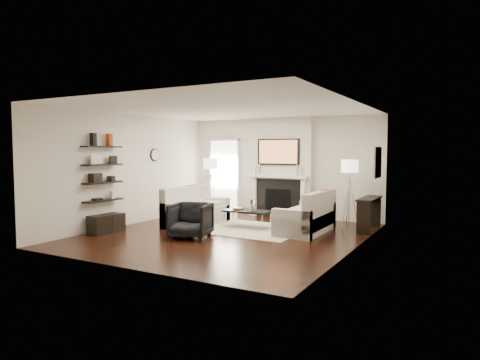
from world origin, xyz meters
The scene contains 71 objects.
room_envelope centered at (0.00, 0.00, 1.35)m, with size 6.00×6.00×6.00m.
chimney_breast centered at (0.00, 2.88, 1.35)m, with size 1.80×0.25×2.70m, color silver.
fireplace_surround centered at (0.00, 2.74, 0.52)m, with size 1.30×0.02×1.04m, color black.
firebox centered at (0.00, 2.73, 0.45)m, with size 0.75×0.02×0.65m, color black.
mantel_pilaster_l centered at (-0.72, 2.71, 0.55)m, with size 0.12×0.08×1.10m, color white.
mantel_pilaster_r centered at (0.72, 2.71, 0.55)m, with size 0.12×0.08×1.10m, color white.
mantel_shelf centered at (0.00, 2.69, 1.12)m, with size 1.70×0.18×0.07m, color white.
tv_body centered at (0.00, 2.71, 1.78)m, with size 1.20×0.06×0.70m, color black.
tv_screen centered at (0.00, 2.68, 1.78)m, with size 1.10×0.01×0.62m, color #BF723F.
candlestick_l_tall centered at (-0.55, 2.70, 1.30)m, with size 0.04×0.04×0.30m, color silver.
candlestick_l_short centered at (-0.68, 2.70, 1.27)m, with size 0.04×0.04×0.24m, color silver.
candlestick_r_tall centered at (0.55, 2.70, 1.30)m, with size 0.04×0.04×0.30m, color silver.
candlestick_r_short centered at (0.68, 2.70, 1.27)m, with size 0.04×0.04×0.24m, color silver.
hallway_panel centered at (-1.85, 2.98, 1.05)m, with size 0.90×0.02×2.10m, color white.
door_trim_l centered at (-2.33, 2.96, 1.05)m, with size 0.06×0.06×2.16m, color white.
door_trim_r centered at (-1.37, 2.96, 1.05)m, with size 0.06×0.06×2.16m, color white.
door_trim_top centered at (-1.85, 2.96, 2.13)m, with size 1.02×0.06×0.06m, color white.
rug centered at (0.05, 0.81, 0.01)m, with size 2.60×2.00×0.01m, color #BDBA9B.
loveseat_left_base centered at (-1.30, 0.74, 0.21)m, with size 0.85×1.80×0.42m, color beige.
loveseat_left_back centered at (-1.63, 0.74, 0.53)m, with size 0.18×1.80×0.80m, color beige.
loveseat_left_arm_n centered at (-1.30, -0.07, 0.30)m, with size 0.85×0.18×0.60m, color beige.
loveseat_left_arm_s centered at (-1.30, 1.55, 0.30)m, with size 0.85×0.18×0.60m, color beige.
loveseat_left_cushion centered at (-1.25, 0.74, 0.47)m, with size 0.63×1.44×0.10m, color beige.
pillow_left_orange centered at (-1.63, 1.04, 0.73)m, with size 0.10×0.42×0.42m, color #A43D14.
pillow_left_charcoal centered at (-1.63, 0.44, 0.72)m, with size 0.10×0.40×0.40m, color black.
loveseat_right_base centered at (1.37, 1.13, 0.21)m, with size 0.85×1.80×0.42m, color beige.
loveseat_right_back centered at (1.71, 1.13, 0.53)m, with size 0.18×1.80×0.80m, color beige.
loveseat_right_arm_n centered at (1.37, 0.32, 0.30)m, with size 0.85×0.18×0.60m, color beige.
loveseat_right_arm_s centered at (1.37, 1.94, 0.30)m, with size 0.85×0.18×0.60m, color beige.
loveseat_right_cushion centered at (1.32, 1.13, 0.47)m, with size 0.63×1.44×0.10m, color beige.
pillow_right_orange centered at (1.71, 1.43, 0.73)m, with size 0.10×0.42×0.42m, color #A43D14.
pillow_right_charcoal centered at (1.71, 0.83, 0.72)m, with size 0.10×0.40×0.40m, color black.
coffee_table centered at (0.01, 0.94, 0.40)m, with size 1.10×0.55×0.04m, color black.
coffee_leg_nw centered at (-0.49, 0.72, 0.19)m, with size 0.02×0.02×0.38m, color silver.
coffee_leg_ne centered at (0.51, 0.72, 0.19)m, with size 0.02×0.02×0.38m, color silver.
coffee_leg_sw centered at (-0.49, 1.16, 0.19)m, with size 0.02×0.02×0.38m, color silver.
coffee_leg_se centered at (0.51, 1.16, 0.19)m, with size 0.02×0.02×0.38m, color silver.
hurricane_glass centered at (0.16, 0.94, 0.56)m, with size 0.14×0.14×0.24m, color white.
hurricane_candle centered at (0.16, 0.94, 0.50)m, with size 0.09×0.09×0.14m, color white.
copper_bowl centered at (-0.24, 0.94, 0.45)m, with size 0.26×0.26×0.04m, color #AD6C1C.
armchair centered at (-0.49, -0.64, 0.40)m, with size 0.78×0.73×0.80m, color black.
lamp_left_post centered at (-1.85, 2.23, 0.60)m, with size 0.02×0.02×1.20m, color silver.
lamp_left_shade centered at (-1.85, 2.23, 1.45)m, with size 0.40×0.40×0.30m, color white.
lamp_left_leg_a centered at (-1.74, 2.23, 0.60)m, with size 0.02×0.02×1.25m, color silver.
lamp_left_leg_b centered at (-1.91, 2.32, 0.60)m, with size 0.02×0.02×1.25m, color silver.
lamp_left_leg_c centered at (-1.91, 2.13, 0.60)m, with size 0.02×0.02×1.25m, color silver.
lamp_right_post centered at (2.05, 2.25, 0.60)m, with size 0.02×0.02×1.20m, color silver.
lamp_right_shade centered at (2.05, 2.25, 1.45)m, with size 0.40×0.40×0.30m, color white.
lamp_right_leg_a centered at (2.16, 2.25, 0.60)m, with size 0.02×0.02×1.25m, color silver.
lamp_right_leg_b centered at (2.00, 2.35, 0.60)m, with size 0.02×0.02×1.25m, color silver.
lamp_right_leg_c centered at (1.99, 2.16, 0.60)m, with size 0.02×0.02×1.25m, color silver.
console_top centered at (2.57, 2.02, 0.73)m, with size 0.35×1.20×0.04m, color black.
console_leg_n centered at (2.57, 1.47, 0.35)m, with size 0.30×0.04×0.71m, color black.
console_leg_s centered at (2.57, 2.57, 0.35)m, with size 0.30×0.04×0.71m, color black.
wall_art centered at (2.73, 2.05, 1.55)m, with size 0.03×0.70×0.70m, color #9F704F.
shelf_bottom centered at (-2.62, -1.00, 0.70)m, with size 0.25×1.00×0.04m, color black.
shelf_lower centered at (-2.62, -1.00, 1.10)m, with size 0.25×1.00×0.04m, color black.
shelf_upper centered at (-2.62, -1.00, 1.50)m, with size 0.25×1.00×0.04m, color black.
shelf_top centered at (-2.62, -1.00, 1.90)m, with size 0.25×1.00×0.04m, color black.
decor_magfile_a centered at (-2.62, -1.24, 2.06)m, with size 0.12×0.10×0.28m, color black.
decor_magfile_b centered at (-2.62, -0.78, 2.06)m, with size 0.12×0.10×0.28m, color #A43D14.
decor_frame_a centered at (-2.62, -1.17, 1.63)m, with size 0.04×0.30×0.22m, color white.
decor_frame_b centered at (-2.62, -0.67, 1.61)m, with size 0.04×0.22×0.18m, color black.
decor_wine_rack centered at (-2.62, -1.21, 1.22)m, with size 0.18×0.25×0.20m, color black.
decor_box_small centered at (-2.62, -0.75, 1.18)m, with size 0.15×0.12×0.12m, color black.
decor_books centered at (-2.62, -1.18, 0.74)m, with size 0.14×0.20×0.05m, color black.
decor_box_tall centered at (-2.62, -0.72, 0.81)m, with size 0.10×0.10×0.18m, color white.
clock_rim centered at (-2.73, 0.90, 1.70)m, with size 0.34×0.34×0.04m, color black.
clock_face centered at (-2.71, 0.90, 1.70)m, with size 0.29×0.29×0.01m, color white.
ottoman_near centered at (-2.47, -0.87, 0.20)m, with size 0.40×0.40×0.40m, color black.
ottoman_far centered at (-2.47, -1.27, 0.20)m, with size 0.40×0.40×0.40m, color black.
Camera 1 is at (4.69, -7.82, 1.82)m, focal length 32.00 mm.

